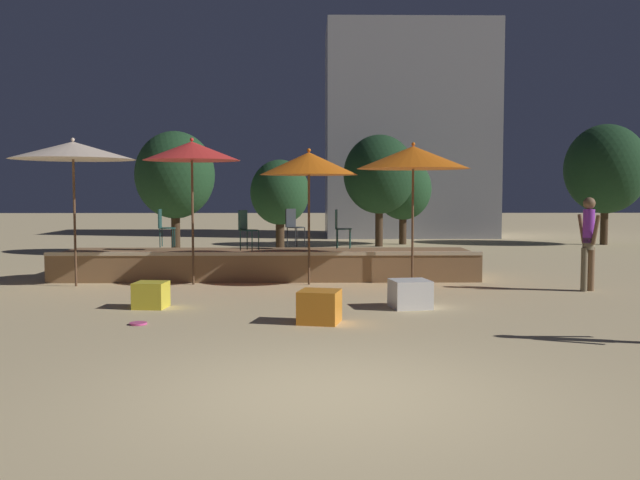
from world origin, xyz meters
TOP-DOWN VIEW (x-y plane):
  - ground_plane at (0.00, 0.00)m, footprint 120.00×120.00m
  - wooden_deck at (-1.19, 9.72)m, footprint 9.58×2.30m
  - patio_umbrella_0 at (-2.71, 8.35)m, footprint 2.07×2.07m
  - patio_umbrella_1 at (-5.14, 8.11)m, footprint 2.57×2.57m
  - patio_umbrella_2 at (2.02, 8.35)m, footprint 2.42×2.42m
  - patio_umbrella_3 at (-0.21, 8.32)m, footprint 2.10×2.10m
  - cube_seat_0 at (-0.05, 3.81)m, footprint 0.71×0.71m
  - cube_seat_1 at (1.53, 5.20)m, footprint 0.73×0.73m
  - cube_seat_2 at (-2.93, 5.26)m, footprint 0.58×0.58m
  - person_1 at (5.39, 7.21)m, footprint 0.31×0.56m
  - bistro_chair_0 at (-3.68, 10.07)m, footprint 0.40×0.40m
  - bistro_chair_1 at (-1.63, 9.10)m, footprint 0.46×0.45m
  - bistro_chair_2 at (-0.60, 10.41)m, footprint 0.48×0.48m
  - bistro_chair_3 at (0.50, 9.62)m, footprint 0.40×0.40m
  - frisbee_disc at (-2.78, 3.71)m, footprint 0.26×0.26m
  - background_tree_0 at (2.34, 18.98)m, footprint 2.61×2.61m
  - background_tree_1 at (-1.15, 16.02)m, footprint 1.90×1.90m
  - background_tree_2 at (-4.47, 15.81)m, footprint 2.52×2.52m
  - background_tree_3 at (10.91, 19.69)m, footprint 3.03×3.03m
  - background_tree_4 at (3.35, 20.03)m, footprint 2.14×2.14m
  - distant_building at (4.25, 25.23)m, footprint 7.36×4.58m

SIDE VIEW (x-z plane):
  - ground_plane at x=0.00m, z-range 0.00..0.00m
  - frisbee_disc at x=-2.78m, z-range 0.00..0.03m
  - cube_seat_2 at x=-2.93m, z-range 0.00..0.45m
  - cube_seat_1 at x=1.53m, z-range 0.00..0.48m
  - cube_seat_0 at x=-0.05m, z-range 0.00..0.50m
  - wooden_deck at x=-1.19m, z-range -0.04..0.64m
  - person_1 at x=5.39m, z-range 0.12..2.00m
  - bistro_chair_0 at x=-3.68m, z-range 0.78..1.68m
  - bistro_chair_1 at x=-1.63m, z-range 0.78..1.68m
  - bistro_chair_2 at x=-0.60m, z-range 0.78..1.68m
  - bistro_chair_3 at x=0.50m, z-range 0.78..1.68m
  - background_tree_1 at x=-1.15m, z-range 0.45..3.48m
  - background_tree_4 at x=3.35m, z-range 0.45..3.74m
  - background_tree_2 at x=-4.47m, z-range 0.56..4.47m
  - patio_umbrella_3 at x=-0.21m, z-range 1.13..4.05m
  - background_tree_0 at x=2.34m, z-range 0.59..4.65m
  - patio_umbrella_2 at x=2.02m, z-range 1.20..4.25m
  - background_tree_3 at x=10.91m, z-range 0.58..5.10m
  - patio_umbrella_1 at x=-5.14m, z-range 1.29..4.41m
  - patio_umbrella_0 at x=-2.71m, z-range 1.28..4.43m
  - distant_building at x=4.25m, z-range 0.00..9.28m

